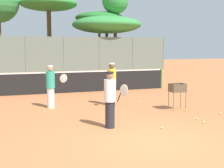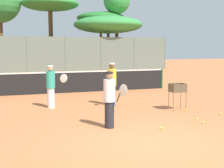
% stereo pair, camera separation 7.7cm
% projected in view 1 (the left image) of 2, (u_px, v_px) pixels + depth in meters
% --- Properties ---
extents(ground_plane, '(80.00, 80.00, 0.00)m').
position_uv_depth(ground_plane, '(155.00, 143.00, 7.56)').
color(ground_plane, '#C67242').
extents(tennis_net, '(9.57, 0.10, 1.07)m').
position_uv_depth(tennis_net, '(77.00, 81.00, 15.69)').
color(tennis_net, '#26592D').
rests_on(tennis_net, ground_plane).
extents(back_fence, '(23.76, 0.08, 3.14)m').
position_uv_depth(back_fence, '(45.00, 54.00, 27.81)').
color(back_fence, slate).
rests_on(back_fence, ground_plane).
extents(tree_1, '(5.74, 5.74, 7.23)m').
position_uv_depth(tree_1, '(49.00, 5.00, 31.33)').
color(tree_1, brown).
rests_on(tree_1, ground_plane).
extents(tree_2, '(2.83, 2.83, 8.49)m').
position_uv_depth(tree_2, '(115.00, 2.00, 33.17)').
color(tree_2, brown).
rests_on(tree_2, ground_plane).
extents(tree_3, '(7.05, 7.05, 5.33)m').
position_uv_depth(tree_3, '(107.00, 25.00, 31.85)').
color(tree_3, brown).
rests_on(tree_3, ground_plane).
extents(tree_5, '(5.30, 5.30, 6.04)m').
position_uv_depth(tree_5, '(99.00, 18.00, 34.43)').
color(tree_5, brown).
rests_on(tree_5, ground_plane).
extents(player_white_outfit, '(0.80, 0.53, 1.61)m').
position_uv_depth(player_white_outfit, '(51.00, 86.00, 11.74)').
color(player_white_outfit, white).
rests_on(player_white_outfit, ground_plane).
extents(player_red_cap, '(0.53, 0.81, 1.62)m').
position_uv_depth(player_red_cap, '(110.00, 99.00, 8.88)').
color(player_red_cap, '#26262D').
rests_on(player_red_cap, ground_plane).
extents(player_yellow_shirt, '(0.41, 0.87, 1.68)m').
position_uv_depth(player_yellow_shirt, '(112.00, 84.00, 12.22)').
color(player_yellow_shirt, '#334C8C').
rests_on(player_yellow_shirt, ground_plane).
extents(ball_cart, '(0.56, 0.41, 0.97)m').
position_uv_depth(ball_cart, '(178.00, 90.00, 11.40)').
color(ball_cart, brown).
rests_on(ball_cart, ground_plane).
extents(tennis_ball_0, '(0.07, 0.07, 0.07)m').
position_uv_depth(tennis_ball_0, '(129.00, 100.00, 13.32)').
color(tennis_ball_0, '#D1E54C').
rests_on(tennis_ball_0, ground_plane).
extents(tennis_ball_1, '(0.07, 0.07, 0.07)m').
position_uv_depth(tennis_ball_1, '(221.00, 113.00, 10.75)').
color(tennis_ball_1, '#D1E54C').
rests_on(tennis_ball_1, ground_plane).
extents(tennis_ball_2, '(0.07, 0.07, 0.07)m').
position_uv_depth(tennis_ball_2, '(139.00, 102.00, 12.84)').
color(tennis_ball_2, '#D1E54C').
rests_on(tennis_ball_2, ground_plane).
extents(tennis_ball_4, '(0.07, 0.07, 0.07)m').
position_uv_depth(tennis_ball_4, '(197.00, 119.00, 9.92)').
color(tennis_ball_4, '#D1E54C').
rests_on(tennis_ball_4, ground_plane).
extents(tennis_ball_5, '(0.07, 0.07, 0.07)m').
position_uv_depth(tennis_ball_5, '(186.00, 110.00, 11.32)').
color(tennis_ball_5, '#D1E54C').
rests_on(tennis_ball_5, ground_plane).
extents(tennis_ball_6, '(0.07, 0.07, 0.07)m').
position_uv_depth(tennis_ball_6, '(162.00, 128.00, 8.86)').
color(tennis_ball_6, '#D1E54C').
rests_on(tennis_ball_6, ground_plane).
extents(tennis_ball_7, '(0.07, 0.07, 0.07)m').
position_uv_depth(tennis_ball_7, '(204.00, 122.00, 9.51)').
color(tennis_ball_7, '#D1E54C').
rests_on(tennis_ball_7, ground_plane).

